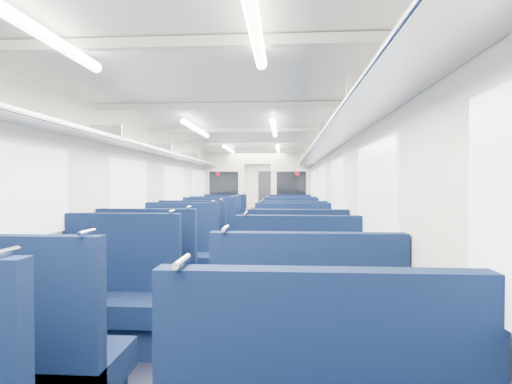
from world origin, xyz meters
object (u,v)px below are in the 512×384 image
seat_13 (292,250)px  seat_16 (216,233)px  seat_14 (208,239)px  seat_8 (151,280)px  seat_11 (294,262)px  seat_7 (300,314)px  seat_5 (306,364)px  seat_19 (290,228)px  bulkhead (258,193)px  seat_17 (290,233)px  seat_4 (22,373)px  seat_12 (195,248)px  seat_10 (179,259)px  end_door (267,195)px  seat_15 (291,241)px  seat_6 (116,305)px  seat_18 (224,227)px  seat_9 (296,282)px

seat_13 → seat_16: 2.91m
seat_13 → seat_14: bearing=140.9°
seat_8 → seat_11: same height
seat_7 → seat_16: same height
seat_5 → seat_11: bearing=90.0°
seat_14 → seat_19: (1.66, 2.26, 0.00)m
bulkhead → seat_17: (0.83, -1.53, -0.85)m
seat_4 → seat_12: size_ratio=1.00×
seat_4 → seat_10: (0.00, 3.69, 0.00)m
seat_13 → end_door: bearing=94.6°
seat_14 → seat_15: size_ratio=1.00×
seat_11 → seat_13: 1.01m
bulkhead → seat_6: (-0.83, -7.20, -0.85)m
bulkhead → seat_13: bulkhead is taller
seat_8 → seat_16: (0.00, 4.64, 0.00)m
end_door → seat_10: bearing=-94.2°
end_door → seat_7: bearing=-86.6°
seat_11 → seat_14: (-1.66, 2.36, 0.00)m
end_door → seat_13: end_door is taller
seat_17 → seat_18: same height
bulkhead → seat_12: bulkhead is taller
seat_13 → seat_19: 3.60m
bulkhead → seat_8: (-0.83, -6.19, -0.85)m
seat_11 → seat_14: bearing=125.1°
seat_16 → seat_19: same height
end_door → seat_6: (-0.83, -13.66, -0.62)m
seat_9 → seat_7: bearing=-90.0°
seat_16 → seat_17: bearing=0.5°
seat_11 → seat_14: same height
bulkhead → seat_8: 6.30m
seat_13 → seat_17: bearing=90.0°
seat_5 → seat_15: bearing=90.0°
seat_8 → seat_12: bearing=90.0°
seat_15 → seat_19: (0.00, 2.41, 0.00)m
seat_8 → seat_12: (0.00, 2.34, 0.00)m
seat_5 → seat_17: (0.00, 6.82, 0.00)m
seat_8 → seat_9: same height
seat_9 → seat_16: same height
end_door → seat_9: (0.83, -12.63, -0.62)m
seat_19 → seat_16: bearing=-143.7°
seat_13 → seat_7: bearing=-90.0°
bulkhead → seat_14: (-0.83, -2.58, -0.85)m
seat_7 → seat_13: size_ratio=1.00×
seat_4 → seat_17: size_ratio=1.00×
seat_7 → seat_18: same height
seat_7 → seat_17: same height
bulkhead → seat_4: 8.66m
seat_6 → seat_12: 3.35m
seat_7 → seat_12: size_ratio=1.00×
seat_11 → seat_12: 1.99m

